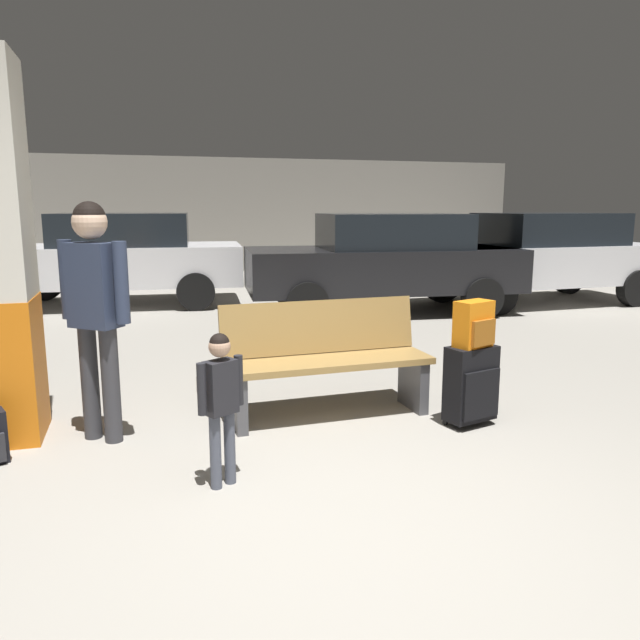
{
  "coord_description": "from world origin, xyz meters",
  "views": [
    {
      "loc": [
        -0.95,
        -2.69,
        1.62
      ],
      "look_at": [
        0.22,
        1.3,
        0.85
      ],
      "focal_mm": 34.57,
      "sensor_mm": 36.0,
      "label": 1
    }
  ],
  "objects_px": {
    "parked_car_far": "(117,257)",
    "parked_car_side": "(541,255)",
    "parked_car_near": "(384,260)",
    "backpack_bright": "(474,325)",
    "bench": "(326,360)",
    "child": "(220,393)",
    "adult": "(94,296)",
    "suitcase": "(471,384)"
  },
  "relations": [
    {
      "from": "bench",
      "to": "parked_car_far",
      "type": "bearing_deg",
      "value": 105.34
    },
    {
      "from": "suitcase",
      "to": "parked_car_side",
      "type": "distance_m",
      "value": 6.53
    },
    {
      "from": "suitcase",
      "to": "parked_car_side",
      "type": "xyz_separation_m",
      "value": [
        4.18,
        5.0,
        0.48
      ]
    },
    {
      "from": "child",
      "to": "bench",
      "type": "bearing_deg",
      "value": 47.47
    },
    {
      "from": "backpack_bright",
      "to": "parked_car_side",
      "type": "distance_m",
      "value": 6.52
    },
    {
      "from": "bench",
      "to": "parked_car_side",
      "type": "xyz_separation_m",
      "value": [
        5.14,
        4.46,
        0.36
      ]
    },
    {
      "from": "suitcase",
      "to": "adult",
      "type": "relative_size",
      "value": 0.36
    },
    {
      "from": "bench",
      "to": "adult",
      "type": "xyz_separation_m",
      "value": [
        -1.66,
        -0.07,
        0.58
      ]
    },
    {
      "from": "child",
      "to": "parked_car_side",
      "type": "xyz_separation_m",
      "value": [
        6.09,
        5.5,
        0.24
      ]
    },
    {
      "from": "bench",
      "to": "backpack_bright",
      "type": "relative_size",
      "value": 4.75
    },
    {
      "from": "backpack_bright",
      "to": "parked_car_near",
      "type": "height_order",
      "value": "parked_car_near"
    },
    {
      "from": "adult",
      "to": "parked_car_side",
      "type": "relative_size",
      "value": 0.4
    },
    {
      "from": "parked_car_far",
      "to": "parked_car_near",
      "type": "height_order",
      "value": "same"
    },
    {
      "from": "parked_car_far",
      "to": "parked_car_side",
      "type": "distance_m",
      "value": 7.08
    },
    {
      "from": "suitcase",
      "to": "parked_car_near",
      "type": "relative_size",
      "value": 0.14
    },
    {
      "from": "child",
      "to": "parked_car_far",
      "type": "height_order",
      "value": "parked_car_far"
    },
    {
      "from": "parked_car_side",
      "to": "parked_car_far",
      "type": "bearing_deg",
      "value": 165.51
    },
    {
      "from": "child",
      "to": "parked_car_side",
      "type": "height_order",
      "value": "parked_car_side"
    },
    {
      "from": "parked_car_far",
      "to": "parked_car_side",
      "type": "bearing_deg",
      "value": -14.49
    },
    {
      "from": "parked_car_near",
      "to": "parked_car_side",
      "type": "distance_m",
      "value": 2.89
    },
    {
      "from": "backpack_bright",
      "to": "parked_car_far",
      "type": "bearing_deg",
      "value": 111.55
    },
    {
      "from": "bench",
      "to": "parked_car_near",
      "type": "relative_size",
      "value": 0.38
    },
    {
      "from": "suitcase",
      "to": "parked_car_near",
      "type": "xyz_separation_m",
      "value": [
        1.29,
        4.87,
        0.48
      ]
    },
    {
      "from": "parked_car_far",
      "to": "parked_car_near",
      "type": "xyz_separation_m",
      "value": [
        3.96,
        -1.9,
        0.0
      ]
    },
    {
      "from": "bench",
      "to": "backpack_bright",
      "type": "distance_m",
      "value": 1.15
    },
    {
      "from": "bench",
      "to": "backpack_bright",
      "type": "bearing_deg",
      "value": -29.3
    },
    {
      "from": "backpack_bright",
      "to": "parked_car_side",
      "type": "bearing_deg",
      "value": 50.12
    },
    {
      "from": "bench",
      "to": "adult",
      "type": "relative_size",
      "value": 0.98
    },
    {
      "from": "parked_car_near",
      "to": "bench",
      "type": "bearing_deg",
      "value": -117.48
    },
    {
      "from": "suitcase",
      "to": "child",
      "type": "xyz_separation_m",
      "value": [
        -1.92,
        -0.5,
        0.24
      ]
    },
    {
      "from": "child",
      "to": "parked_car_side",
      "type": "bearing_deg",
      "value": 42.05
    },
    {
      "from": "parked_car_side",
      "to": "child",
      "type": "bearing_deg",
      "value": -137.95
    },
    {
      "from": "backpack_bright",
      "to": "adult",
      "type": "xyz_separation_m",
      "value": [
        -2.63,
        0.47,
        0.25
      ]
    },
    {
      "from": "bench",
      "to": "suitcase",
      "type": "height_order",
      "value": "bench"
    },
    {
      "from": "parked_car_far",
      "to": "parked_car_near",
      "type": "bearing_deg",
      "value": -25.65
    },
    {
      "from": "backpack_bright",
      "to": "parked_car_near",
      "type": "distance_m",
      "value": 5.04
    },
    {
      "from": "adult",
      "to": "suitcase",
      "type": "bearing_deg",
      "value": -10.21
    },
    {
      "from": "adult",
      "to": "child",
      "type": "bearing_deg",
      "value": -53.74
    },
    {
      "from": "parked_car_side",
      "to": "bench",
      "type": "bearing_deg",
      "value": -139.07
    },
    {
      "from": "backpack_bright",
      "to": "child",
      "type": "xyz_separation_m",
      "value": [
        -1.92,
        -0.5,
        -0.21
      ]
    },
    {
      "from": "bench",
      "to": "parked_car_far",
      "type": "distance_m",
      "value": 6.47
    },
    {
      "from": "parked_car_near",
      "to": "child",
      "type": "bearing_deg",
      "value": -120.84
    }
  ]
}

